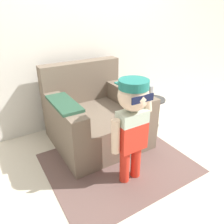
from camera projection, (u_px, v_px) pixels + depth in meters
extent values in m
plane|color=beige|center=(123.00, 142.00, 2.76)|extent=(10.00, 10.00, 0.00)
cube|color=silver|center=(88.00, 27.00, 2.83)|extent=(10.00, 0.05, 2.60)
cube|color=#6B5B4C|center=(98.00, 127.00, 2.70)|extent=(1.04, 1.01, 0.41)
cube|color=#6B5B4C|center=(81.00, 81.00, 2.82)|extent=(1.04, 0.17, 0.52)
cube|color=#6B5B4C|center=(65.00, 114.00, 2.29)|extent=(0.18, 0.84, 0.22)
cube|color=#6B5B4C|center=(131.00, 98.00, 2.69)|extent=(0.18, 0.84, 0.22)
cube|color=#284C38|center=(64.00, 103.00, 2.24)|extent=(0.22, 0.56, 0.03)
cylinder|color=red|center=(125.00, 166.00, 2.08)|extent=(0.10, 0.10, 0.36)
cylinder|color=red|center=(136.00, 161.00, 2.14)|extent=(0.10, 0.10, 0.36)
cube|color=red|center=(131.00, 136.00, 1.97)|extent=(0.27, 0.15, 0.27)
cube|color=#B7C6B2|center=(132.00, 117.00, 1.89)|extent=(0.27, 0.15, 0.11)
sphere|color=beige|center=(133.00, 96.00, 1.80)|extent=(0.27, 0.27, 0.27)
cylinder|color=#1E7066|center=(134.00, 84.00, 1.76)|extent=(0.25, 0.25, 0.07)
cube|color=#1E7066|center=(125.00, 83.00, 1.86)|extent=(0.15, 0.12, 0.01)
cube|color=#0F1433|center=(143.00, 99.00, 1.70)|extent=(0.21, 0.01, 0.06)
cylinder|color=beige|center=(116.00, 137.00, 1.87)|extent=(0.08, 0.08, 0.32)
cylinder|color=beige|center=(147.00, 102.00, 1.92)|extent=(0.11, 0.08, 0.19)
cube|color=gray|center=(149.00, 93.00, 1.86)|extent=(0.02, 0.07, 0.13)
cylinder|color=#333333|center=(151.00, 125.00, 3.14)|extent=(0.21, 0.21, 0.02)
cylinder|color=#333333|center=(152.00, 113.00, 3.06)|extent=(0.06, 0.06, 0.39)
cylinder|color=#333333|center=(153.00, 100.00, 2.97)|extent=(0.33, 0.33, 0.02)
cube|color=brown|center=(118.00, 163.00, 2.39)|extent=(1.47, 1.24, 0.01)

